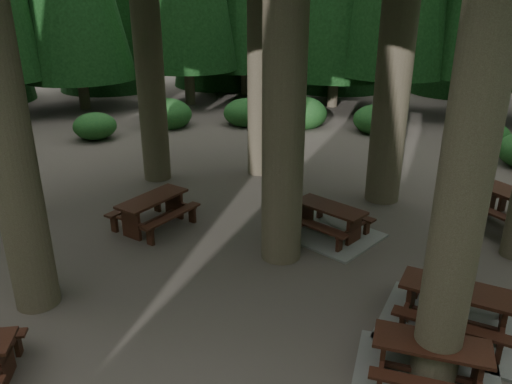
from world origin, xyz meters
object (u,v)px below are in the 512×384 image
(picnic_table_a, at_px, (428,369))
(picnic_table_c, at_px, (329,225))
(picnic_table_b, at_px, (153,207))
(picnic_table_f, at_px, (454,315))

(picnic_table_a, distance_m, picnic_table_c, 4.78)
(picnic_table_b, height_order, picnic_table_c, picnic_table_b)
(picnic_table_f, bearing_deg, picnic_table_c, 142.53)
(picnic_table_b, xyz_separation_m, picnic_table_c, (4.02, 1.06, -0.27))
(picnic_table_a, height_order, picnic_table_f, picnic_table_f)
(picnic_table_a, bearing_deg, picnic_table_c, 117.45)
(picnic_table_b, relative_size, picnic_table_f, 0.82)
(picnic_table_b, bearing_deg, picnic_table_c, -61.67)
(picnic_table_b, distance_m, picnic_table_f, 6.95)
(picnic_table_b, xyz_separation_m, picnic_table_f, (6.76, -1.63, -0.24))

